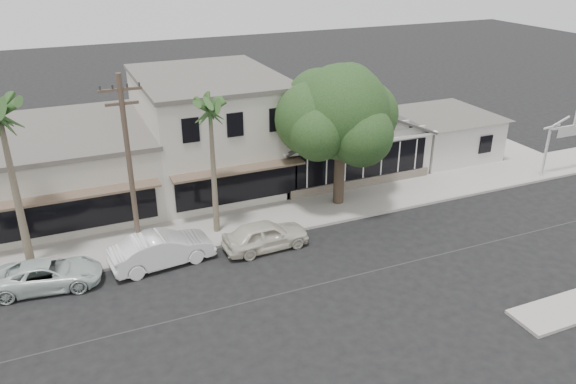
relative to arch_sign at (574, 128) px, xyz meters
name	(u,v)px	position (x,y,z in m)	size (l,w,h in m)	color
ground	(360,274)	(-18.40, -5.30, -3.16)	(140.00, 140.00, 0.00)	black
sidewalk_north	(156,241)	(-26.40, 1.45, -3.08)	(90.00, 3.50, 0.15)	#9E9991
corner_shop	(333,130)	(-13.40, 7.17, -0.54)	(10.40, 8.60, 5.10)	beige
side_cottage	(442,135)	(-5.20, 6.20, -1.66)	(6.00, 6.00, 3.00)	beige
arch_sign	(574,128)	(0.00, 0.00, 0.00)	(4.12, 0.12, 3.95)	white
row_building_near	(210,131)	(-21.40, 8.20, 0.09)	(8.00, 10.00, 6.50)	beige
row_building_midnear	(58,170)	(-30.40, 8.20, -1.06)	(10.00, 10.00, 4.20)	beige
utility_pole	(130,168)	(-27.40, -0.10, 1.63)	(1.80, 0.24, 9.00)	brown
car_0	(266,235)	(-21.49, -1.34, -2.43)	(1.73, 4.29, 1.46)	silver
car_1	(162,249)	(-26.49, -0.81, -2.37)	(1.68, 4.82, 1.59)	white
car_2	(48,274)	(-31.49, -0.74, -2.53)	(2.10, 4.55, 1.26)	silver
shade_tree	(338,114)	(-15.85, 2.00, 2.19)	(7.33, 6.63, 8.13)	#4B3D2D
palm_east	(210,111)	(-23.26, 1.15, 3.44)	(2.97, 2.97, 7.67)	#726651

